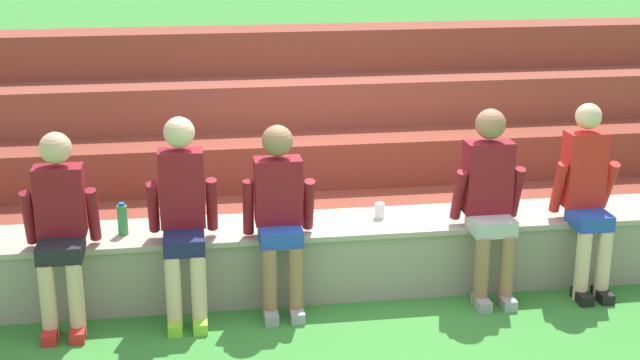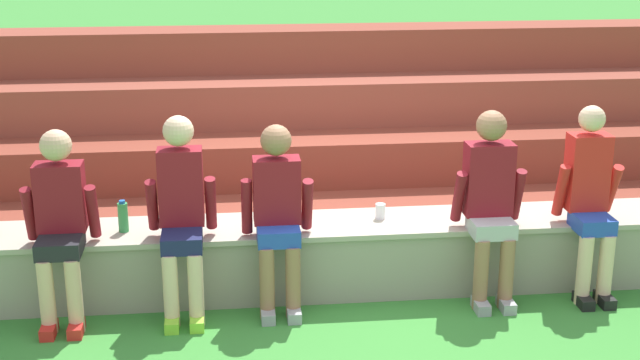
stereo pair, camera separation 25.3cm
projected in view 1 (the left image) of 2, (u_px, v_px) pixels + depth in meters
name	position (u px, v px, depth m)	size (l,w,h in m)	color
ground_plane	(362.00, 302.00, 6.76)	(80.00, 80.00, 0.00)	#388433
stone_seating_wall	(355.00, 252.00, 6.95)	(7.60, 0.62, 0.55)	gray
brick_bleachers	(316.00, 143.00, 8.80)	(10.61, 2.41, 1.69)	brown
person_far_left	(60.00, 224.00, 6.20)	(0.52, 0.58, 1.39)	#DBAD89
person_left_of_center	(183.00, 212.00, 6.34)	(0.50, 0.60, 1.46)	beige
person_center	(279.00, 212.00, 6.44)	(0.52, 0.50, 1.39)	#996B4C
person_right_of_center	(490.00, 197.00, 6.65)	(0.53, 0.52, 1.45)	#996B4C
person_far_right	(587.00, 194.00, 6.78)	(0.48, 0.55, 1.46)	beige
water_bottle_center_gap	(123.00, 219.00, 6.56)	(0.07, 0.07, 0.24)	green
plastic_cup_left_end	(380.00, 210.00, 6.93)	(0.08, 0.08, 0.12)	white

